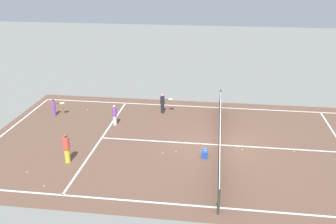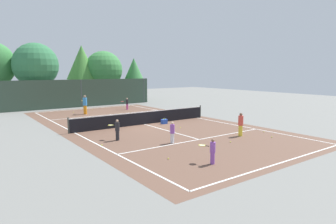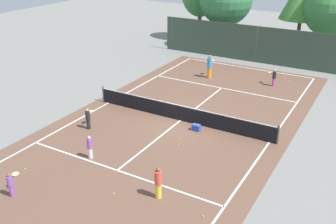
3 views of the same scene
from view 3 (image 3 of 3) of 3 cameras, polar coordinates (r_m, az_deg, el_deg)
The scene contains 24 objects.
ground_plane at distance 23.63m, azimuth 1.85°, elevation -1.25°, with size 80.00×80.00×0.00m, color slate.
court_surface at distance 23.63m, azimuth 1.85°, elevation -1.25°, with size 13.00×25.00×0.01m.
tennis_net at distance 23.42m, azimuth 1.87°, elevation -0.13°, with size 11.90×0.10×1.10m.
perimeter_fence at distance 35.38m, azimuth 12.84°, elevation 9.67°, with size 18.00×0.12×3.20m.
tree_3 at distance 38.76m, azimuth 23.11°, elevation 13.79°, with size 5.17×5.17×6.94m.
player_0 at distance 30.79m, azimuth 6.12°, elevation 6.71°, with size 0.39×0.96×1.84m.
player_1 at distance 19.82m, azimuth -11.41°, elevation -5.06°, with size 0.27×0.27×1.25m.
player_2 at distance 30.01m, azimuth 15.29°, elevation 4.93°, with size 0.81×0.66×1.27m.
player_3 at distance 16.60m, azimuth -1.43°, elevation -10.30°, with size 0.32×0.32×1.51m.
player_4 at distance 22.83m, azimuth -11.65°, elevation -0.90°, with size 0.55×0.85×1.27m.
player_5 at distance 18.09m, azimuth -22.11°, elevation -9.77°, with size 0.54×0.82×1.15m.
ball_crate at distance 22.41m, azimuth 4.17°, elevation -2.29°, with size 0.47×0.31×0.43m.
tennis_ball_0 at distance 26.62m, azimuth 6.25°, elevation 1.73°, with size 0.07×0.07×0.07m, color #CCE533.
tennis_ball_1 at distance 32.68m, azimuth 10.62°, elevation 5.79°, with size 0.07×0.07×0.07m, color #CCE533.
tennis_ball_2 at distance 20.84m, azimuth 1.51°, elevation -4.88°, with size 0.07×0.07×0.07m, color #CCE533.
tennis_ball_3 at distance 24.38m, azimuth 4.10°, elevation -0.38°, with size 0.07×0.07×0.07m, color #CCE533.
tennis_ball_4 at distance 31.55m, azimuth 17.38°, elevation 4.40°, with size 0.07×0.07×0.07m, color #CCE533.
tennis_ball_5 at distance 28.61m, azimuth 9.59°, elevation 3.16°, with size 0.07×0.07×0.07m, color #CCE533.
tennis_ball_7 at distance 17.36m, azimuth -8.02°, elevation -11.80°, with size 0.07×0.07×0.07m, color #CCE533.
tennis_ball_8 at distance 23.48m, azimuth -14.95°, elevation -2.22°, with size 0.07×0.07×0.07m, color #CCE533.
tennis_ball_9 at distance 21.45m, azimuth 1.70°, elevation -3.98°, with size 0.07×0.07×0.07m, color #CCE533.
tennis_ball_10 at distance 20.04m, azimuth -20.27°, elevation -7.85°, with size 0.07×0.07×0.07m, color #CCE533.
tennis_ball_11 at distance 16.09m, azimuth 5.16°, elevation -14.99°, with size 0.07×0.07×0.07m, color #CCE533.
tennis_ball_12 at distance 32.74m, azimuth 6.26°, elevation 6.10°, with size 0.07×0.07×0.07m, color #CCE533.
Camera 3 is at (9.97, -18.84, 10.21)m, focal length 41.49 mm.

